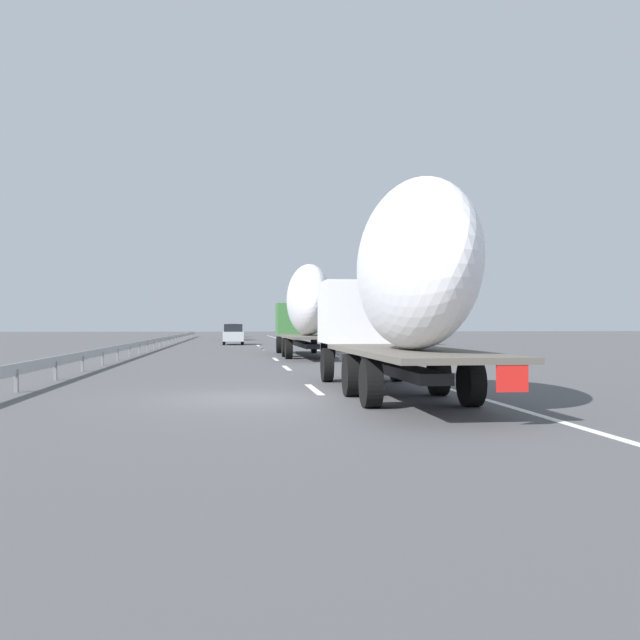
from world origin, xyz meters
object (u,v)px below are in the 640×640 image
car_yellow_coupe (233,331)px  road_sign (315,318)px  truck_trailing (401,284)px  car_black_suv (233,332)px  truck_lead (306,307)px  car_silver_hatch (233,334)px

car_yellow_coupe → road_sign: road_sign is taller
car_yellow_coupe → truck_trailing: bearing=-177.4°
car_black_suv → road_sign: size_ratio=1.34×
car_yellow_coupe → truck_lead: bearing=-176.5°
road_sign → car_silver_hatch: bearing=66.6°
truck_lead → car_black_suv: 44.37m
truck_lead → car_black_suv: bearing=5.0°
car_yellow_coupe → car_silver_hatch: bearing=179.9°
truck_trailing → car_silver_hatch: (46.62, 3.89, -1.82)m
truck_trailing → road_sign: bearing=-4.1°
road_sign → car_black_suv: bearing=17.4°
car_black_suv → road_sign: (-22.24, -6.98, 1.46)m
car_yellow_coupe → car_silver_hatch: 38.61m
car_silver_hatch → car_yellow_coupe: bearing=-0.1°
truck_trailing → car_black_suv: size_ratio=2.70×
truck_lead → car_yellow_coupe: truck_lead is taller
truck_lead → car_silver_hatch: size_ratio=3.38×
truck_trailing → car_black_suv: (65.83, 3.88, -1.83)m
truck_lead → car_black_suv: truck_lead is taller
truck_lead → car_yellow_coupe: (63.55, 3.83, -1.81)m
car_black_suv → truck_trailing: bearing=-176.6°
truck_trailing → road_sign: 43.71m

